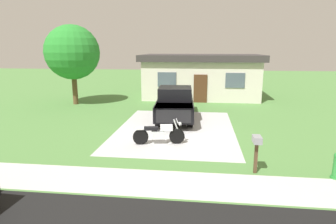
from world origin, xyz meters
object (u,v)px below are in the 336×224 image
Objects in this scene: neighbor_house at (201,76)px; shade_tree at (72,52)px; pickup_truck at (175,102)px; motorcycle at (159,133)px; mailbox at (257,145)px.

shade_tree is at bearing -155.18° from neighbor_house.
pickup_truck is 7.92m from neighbor_house.
motorcycle is 4.66m from pickup_truck.
shade_tree reaches higher than neighbor_house.
mailbox is 15.58m from shade_tree.
neighbor_house is at bearing 82.44° from motorcycle.
pickup_truck is 0.60× the size of neighbor_house.
pickup_truck is (0.25, 4.63, 0.48)m from motorcycle.
mailbox is at bearing -82.64° from neighbor_house.
shade_tree reaches higher than pickup_truck.
shade_tree is (-10.98, 10.71, 2.73)m from mailbox.
motorcycle is 12.56m from neighbor_house.
pickup_truck is at bearing -24.91° from shade_tree.
pickup_truck is 1.02× the size of shade_tree.
neighbor_house reaches higher than mailbox.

